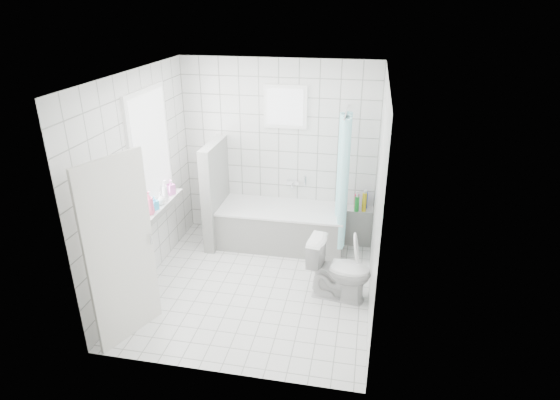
# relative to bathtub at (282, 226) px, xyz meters

# --- Properties ---
(ground) EXTENTS (3.00, 3.00, 0.00)m
(ground) POSITION_rel_bathtub_xyz_m (-0.12, -1.12, -0.29)
(ground) COLOR white
(ground) RESTS_ON ground
(ceiling) EXTENTS (3.00, 3.00, 0.00)m
(ceiling) POSITION_rel_bathtub_xyz_m (-0.12, -1.12, 2.31)
(ceiling) COLOR white
(ceiling) RESTS_ON ground
(wall_back) EXTENTS (2.80, 0.02, 2.60)m
(wall_back) POSITION_rel_bathtub_xyz_m (-0.12, 0.38, 1.01)
(wall_back) COLOR white
(wall_back) RESTS_ON ground
(wall_front) EXTENTS (2.80, 0.02, 2.60)m
(wall_front) POSITION_rel_bathtub_xyz_m (-0.12, -2.62, 1.01)
(wall_front) COLOR white
(wall_front) RESTS_ON ground
(wall_left) EXTENTS (0.02, 3.00, 2.60)m
(wall_left) POSITION_rel_bathtub_xyz_m (-1.52, -1.12, 1.01)
(wall_left) COLOR white
(wall_left) RESTS_ON ground
(wall_right) EXTENTS (0.02, 3.00, 2.60)m
(wall_right) POSITION_rel_bathtub_xyz_m (1.28, -1.12, 1.01)
(wall_right) COLOR white
(wall_right) RESTS_ON ground
(window_left) EXTENTS (0.01, 0.90, 1.40)m
(window_left) POSITION_rel_bathtub_xyz_m (-1.47, -0.82, 1.31)
(window_left) COLOR white
(window_left) RESTS_ON wall_left
(window_back) EXTENTS (0.50, 0.01, 0.50)m
(window_back) POSITION_rel_bathtub_xyz_m (-0.02, 0.33, 1.66)
(window_back) COLOR white
(window_back) RESTS_ON wall_back
(window_sill) EXTENTS (0.18, 1.02, 0.08)m
(window_sill) POSITION_rel_bathtub_xyz_m (-1.43, -0.82, 0.57)
(window_sill) COLOR white
(window_sill) RESTS_ON wall_left
(door) EXTENTS (0.34, 0.76, 2.00)m
(door) POSITION_rel_bathtub_xyz_m (-1.22, -2.23, 0.71)
(door) COLOR silver
(door) RESTS_ON ground
(bathtub) EXTENTS (1.78, 0.77, 0.58)m
(bathtub) POSITION_rel_bathtub_xyz_m (0.00, 0.00, 0.00)
(bathtub) COLOR white
(bathtub) RESTS_ON ground
(partition_wall) EXTENTS (0.15, 0.85, 1.50)m
(partition_wall) POSITION_rel_bathtub_xyz_m (-0.96, -0.05, 0.46)
(partition_wall) COLOR white
(partition_wall) RESTS_ON ground
(tiled_ledge) EXTENTS (0.40, 0.24, 0.55)m
(tiled_ledge) POSITION_rel_bathtub_xyz_m (1.08, 0.25, -0.02)
(tiled_ledge) COLOR white
(tiled_ledge) RESTS_ON ground
(toilet) EXTENTS (0.79, 0.52, 0.76)m
(toilet) POSITION_rel_bathtub_xyz_m (0.91, -1.15, 0.09)
(toilet) COLOR white
(toilet) RESTS_ON ground
(curtain_rod) EXTENTS (0.02, 0.80, 0.02)m
(curtain_rod) POSITION_rel_bathtub_xyz_m (0.83, -0.02, 1.71)
(curtain_rod) COLOR silver
(curtain_rod) RESTS_ON wall_back
(shower_curtain) EXTENTS (0.14, 0.48, 1.78)m
(shower_curtain) POSITION_rel_bathtub_xyz_m (0.83, -0.16, 0.81)
(shower_curtain) COLOR #4EE3E7
(shower_curtain) RESTS_ON curtain_rod
(tub_faucet) EXTENTS (0.18, 0.06, 0.06)m
(tub_faucet) POSITION_rel_bathtub_xyz_m (0.10, 0.33, 0.56)
(tub_faucet) COLOR silver
(tub_faucet) RESTS_ON wall_back
(sill_bottles) EXTENTS (0.16, 0.78, 0.30)m
(sill_bottles) POSITION_rel_bathtub_xyz_m (-1.42, -0.89, 0.73)
(sill_bottles) COLOR white
(sill_bottles) RESTS_ON window_sill
(ledge_bottles) EXTENTS (0.18, 0.20, 0.28)m
(ledge_bottles) POSITION_rel_bathtub_xyz_m (1.10, 0.23, 0.38)
(ledge_bottles) COLOR gold
(ledge_bottles) RESTS_ON tiled_ledge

